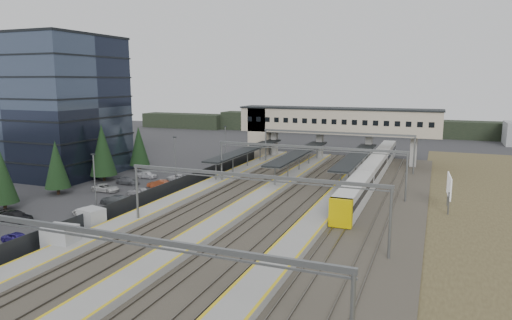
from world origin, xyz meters
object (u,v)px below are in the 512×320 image
at_px(footbridge, 324,123).
at_px(billboard, 449,187).
at_px(relay_cabin_far, 92,219).
at_px(relay_cabin_near, 60,238).
at_px(train, 373,170).
at_px(office_building, 45,106).

xyz_separation_m(footbridge, billboard, (23.67, -29.90, -4.86)).
bearing_deg(relay_cabin_far, relay_cabin_near, -73.72).
bearing_deg(footbridge, relay_cabin_far, -104.76).
height_order(relay_cabin_far, train, train).
relative_size(relay_cabin_near, billboard, 0.58).
height_order(relay_cabin_near, relay_cabin_far, relay_cabin_near).
relative_size(relay_cabin_near, footbridge, 0.08).
relative_size(office_building, billboard, 4.39).
distance_m(relay_cabin_far, billboard, 44.07).
bearing_deg(footbridge, billboard, -51.62).
xyz_separation_m(office_building, relay_cabin_far, (29.78, -22.82, -11.03)).
height_order(train, billboard, billboard).
xyz_separation_m(relay_cabin_near, footbridge, (11.98, 59.44, 6.67)).
bearing_deg(train, relay_cabin_far, -125.42).
distance_m(office_building, train, 58.65).
height_order(office_building, train, office_building).
xyz_separation_m(office_building, train, (56.00, 14.04, -10.32)).
xyz_separation_m(relay_cabin_far, billboard, (37.59, 22.92, 1.91)).
bearing_deg(relay_cabin_near, billboard, 39.64).
bearing_deg(office_building, relay_cabin_far, -37.45).
relative_size(relay_cabin_near, relay_cabin_far, 1.10).
height_order(relay_cabin_near, footbridge, footbridge).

